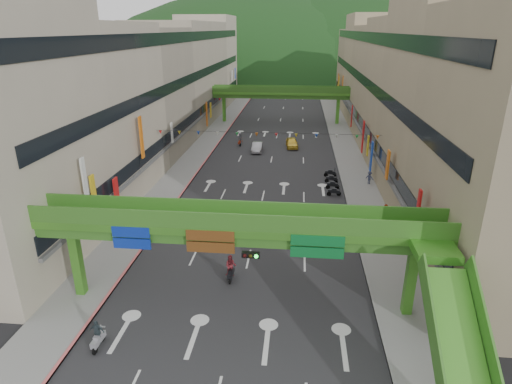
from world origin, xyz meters
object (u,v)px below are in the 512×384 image
(overpass_near, at_px, (251,240))
(scooter_rider_mid, at_px, (231,267))
(car_yellow, at_px, (292,143))
(car_silver, at_px, (257,147))
(pedestrian_red, at_px, (386,214))
(scooter_rider_near, at_px, (259,219))

(overpass_near, relative_size, scooter_rider_mid, 13.90)
(overpass_near, distance_m, car_yellow, 41.79)
(car_silver, height_order, car_yellow, car_yellow)
(car_silver, xyz_separation_m, pedestrian_red, (14.62, -23.69, 0.14))
(scooter_rider_mid, height_order, pedestrian_red, scooter_rider_mid)
(car_silver, bearing_deg, car_yellow, 29.11)
(overpass_near, bearing_deg, car_yellow, 87.55)
(scooter_rider_mid, bearing_deg, pedestrian_red, 41.01)
(scooter_rider_near, bearing_deg, overpass_near, -87.32)
(scooter_rider_near, distance_m, scooter_rider_mid, 8.68)
(scooter_rider_near, distance_m, car_yellow, 29.54)
(scooter_rider_near, xyz_separation_m, car_silver, (-2.78, 26.54, -0.37))
(overpass_near, distance_m, pedestrian_red, 19.20)
(overpass_near, height_order, scooter_rider_mid, overpass_near)
(scooter_rider_near, relative_size, car_yellow, 0.52)
(pedestrian_red, bearing_deg, car_yellow, 89.89)
(overpass_near, height_order, car_silver, overpass_near)
(overpass_near, bearing_deg, scooter_rider_near, 92.68)
(car_silver, height_order, pedestrian_red, pedestrian_red)
(scooter_rider_mid, bearing_deg, overpass_near, -61.73)
(scooter_rider_near, relative_size, pedestrian_red, 1.33)
(scooter_rider_near, distance_m, pedestrian_red, 12.17)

